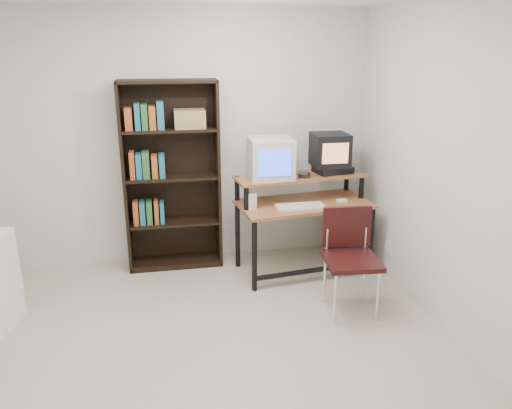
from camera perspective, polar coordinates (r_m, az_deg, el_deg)
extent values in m
cube|color=beige|center=(3.86, -5.98, -17.89)|extent=(4.00, 4.00, 0.01)
cube|color=silver|center=(5.22, -8.82, 7.24)|extent=(4.00, 0.01, 2.60)
cube|color=silver|center=(1.49, 1.16, -21.45)|extent=(4.00, 0.01, 2.60)
cube|color=silver|center=(3.97, 23.38, 2.62)|extent=(0.01, 4.00, 2.60)
cube|color=#9B5D33|center=(5.01, 5.53, 0.07)|extent=(1.37, 0.79, 0.03)
cube|color=#9B5D33|center=(5.05, 5.03, 3.20)|extent=(1.34, 0.53, 0.02)
cylinder|color=black|center=(4.68, -0.19, -5.87)|extent=(0.05, 0.05, 0.72)
cylinder|color=black|center=(5.16, 12.98, -4.03)|extent=(0.05, 0.05, 0.72)
cylinder|color=black|center=(5.14, -2.13, -2.05)|extent=(0.05, 0.05, 0.98)
cylinder|color=black|center=(5.58, 10.11, -0.70)|extent=(0.05, 0.05, 0.98)
cylinder|color=black|center=(4.99, 6.63, -7.48)|extent=(1.23, 0.18, 0.05)
cube|color=beige|center=(4.94, 1.67, 5.30)|extent=(0.44, 0.44, 0.40)
cube|color=blue|center=(4.74, 2.17, 4.74)|extent=(0.31, 0.03, 0.25)
cube|color=black|center=(5.20, 8.76, 3.93)|extent=(0.40, 0.32, 0.08)
cube|color=black|center=(5.16, 8.44, 6.20)|extent=(0.36, 0.36, 0.33)
cube|color=tan|center=(5.00, 9.07, 5.78)|extent=(0.26, 0.02, 0.20)
cylinder|color=#26262B|center=(4.99, 5.55, 3.29)|extent=(0.14, 0.14, 0.05)
cube|color=beige|center=(4.85, 5.07, -0.31)|extent=(0.47, 0.22, 0.03)
cube|color=black|center=(5.08, 9.70, 0.19)|extent=(0.25, 0.21, 0.01)
cube|color=white|center=(5.08, 9.77, 0.40)|extent=(0.11, 0.07, 0.03)
cube|color=beige|center=(4.78, -0.52, 0.33)|extent=(0.09, 0.09, 0.17)
cube|color=black|center=(5.39, 10.11, -4.58)|extent=(0.26, 0.47, 0.42)
cube|color=black|center=(4.35, 10.88, -6.34)|extent=(0.49, 0.49, 0.04)
cube|color=black|center=(4.44, 10.32, -2.49)|extent=(0.43, 0.08, 0.37)
cylinder|color=silver|center=(4.26, 9.00, -10.59)|extent=(0.02, 0.02, 0.46)
cylinder|color=silver|center=(4.36, 13.72, -10.17)|extent=(0.02, 0.02, 0.46)
cylinder|color=silver|center=(4.57, 7.83, -8.44)|extent=(0.02, 0.02, 0.46)
cylinder|color=silver|center=(4.67, 12.23, -8.11)|extent=(0.02, 0.02, 0.46)
cube|color=black|center=(5.14, -14.77, 2.80)|extent=(0.04, 0.32, 1.92)
cube|color=black|center=(5.15, -4.38, 3.39)|extent=(0.04, 0.32, 1.92)
cube|color=black|center=(5.27, -9.62, 3.52)|extent=(0.96, 0.04, 1.92)
cube|color=black|center=(4.97, -10.14, 13.71)|extent=(0.97, 0.34, 0.03)
cube|color=black|center=(5.43, -9.06, -6.43)|extent=(0.97, 0.34, 0.06)
cube|color=black|center=(5.26, -9.30, -1.95)|extent=(0.91, 0.32, 0.03)
cube|color=black|center=(5.12, -9.57, 3.11)|extent=(0.91, 0.32, 0.02)
cube|color=black|center=(5.02, -9.85, 8.41)|extent=(0.91, 0.32, 0.02)
cube|color=olive|center=(5.01, -7.60, 9.69)|extent=(0.30, 0.24, 0.18)
cube|color=beige|center=(5.21, 14.81, -4.67)|extent=(0.02, 0.08, 0.12)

